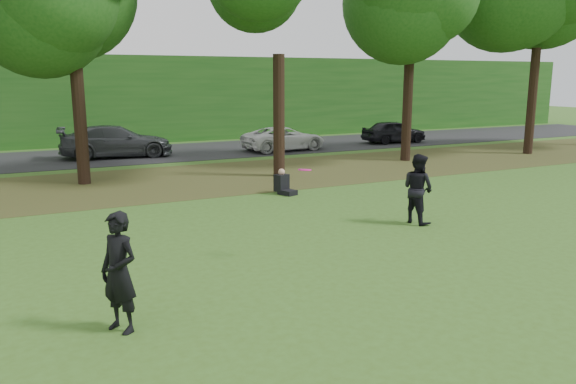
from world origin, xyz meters
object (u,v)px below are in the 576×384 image
(frisbee, at_px, (305,170))
(player_left, at_px, (119,272))
(player_right, at_px, (418,189))
(seated_person, at_px, (283,185))

(frisbee, bearing_deg, player_left, -155.81)
(player_right, relative_size, frisbee, 6.30)
(frisbee, relative_size, seated_person, 0.35)
(player_left, relative_size, player_right, 1.01)
(seated_person, bearing_deg, player_left, -148.01)
(player_right, distance_m, frisbee, 4.38)
(player_right, xyz_separation_m, seated_person, (-1.54, 4.92, -0.60))
(player_left, height_order, player_right, player_left)
(player_left, relative_size, frisbee, 6.35)
(player_left, distance_m, seated_person, 10.46)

